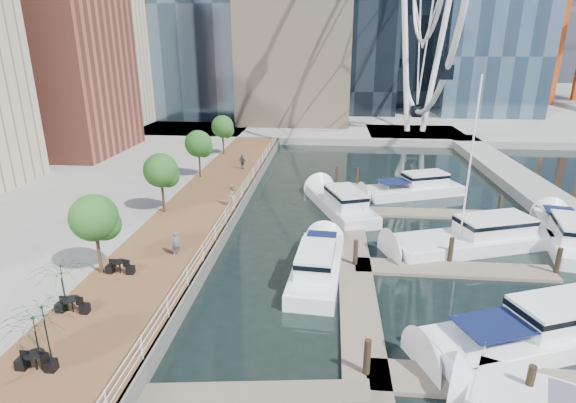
# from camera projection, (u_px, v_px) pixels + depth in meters

# --- Properties ---
(ground) EXTENTS (520.00, 520.00, 0.00)m
(ground) POSITION_uv_depth(u_px,v_px,m) (298.00, 343.00, 20.88)
(ground) COLOR black
(ground) RESTS_ON ground
(boardwalk) EXTENTS (6.00, 60.00, 1.00)m
(boardwalk) POSITION_uv_depth(u_px,v_px,m) (199.00, 214.00, 35.65)
(boardwalk) COLOR brown
(boardwalk) RESTS_ON ground
(seawall) EXTENTS (0.25, 60.00, 1.00)m
(seawall) POSITION_uv_depth(u_px,v_px,m) (236.00, 215.00, 35.38)
(seawall) COLOR #595954
(seawall) RESTS_ON ground
(land_far) EXTENTS (200.00, 114.00, 1.00)m
(land_far) POSITION_uv_depth(u_px,v_px,m) (327.00, 99.00, 116.79)
(land_far) COLOR gray
(land_far) RESTS_ON ground
(breakwater) EXTENTS (4.00, 60.00, 1.00)m
(breakwater) POSITION_uv_depth(u_px,v_px,m) (552.00, 205.00, 37.77)
(breakwater) COLOR gray
(breakwater) RESTS_ON ground
(pier) EXTENTS (14.00, 12.00, 1.00)m
(pier) POSITION_uv_depth(u_px,v_px,m) (414.00, 135.00, 68.44)
(pier) COLOR gray
(pier) RESTS_ON ground
(railing) EXTENTS (0.10, 60.00, 1.05)m
(railing) POSITION_uv_depth(u_px,v_px,m) (234.00, 203.00, 35.06)
(railing) COLOR white
(railing) RESTS_ON boardwalk
(floating_docks) EXTENTS (16.00, 34.00, 2.60)m
(floating_docks) POSITION_uv_depth(u_px,v_px,m) (430.00, 249.00, 29.41)
(floating_docks) COLOR #6D6051
(floating_docks) RESTS_ON ground
(street_trees) EXTENTS (2.60, 42.60, 4.60)m
(street_trees) POSITION_uv_depth(u_px,v_px,m) (161.00, 170.00, 33.70)
(street_trees) COLOR #3F2B1C
(street_trees) RESTS_ON ground
(cafe_tables) EXTENTS (2.50, 13.70, 0.74)m
(cafe_tables) POSITION_uv_depth(u_px,v_px,m) (56.00, 331.00, 19.48)
(cafe_tables) COLOR black
(cafe_tables) RESTS_ON ground
(yacht_foreground) EXTENTS (12.14, 7.17, 2.15)m
(yacht_foreground) POSITION_uv_depth(u_px,v_px,m) (533.00, 345.00, 20.70)
(yacht_foreground) COLOR white
(yacht_foreground) RESTS_ON ground
(pedestrian_near) EXTENTS (0.64, 0.54, 1.49)m
(pedestrian_near) POSITION_uv_depth(u_px,v_px,m) (176.00, 244.00, 27.25)
(pedestrian_near) COLOR #4D5067
(pedestrian_near) RESTS_ON boardwalk
(pedestrian_mid) EXTENTS (1.04, 1.09, 1.76)m
(pedestrian_mid) POSITION_uv_depth(u_px,v_px,m) (231.00, 195.00, 35.76)
(pedestrian_mid) COLOR gray
(pedestrian_mid) RESTS_ON boardwalk
(pedestrian_far) EXTENTS (0.99, 0.85, 1.60)m
(pedestrian_far) POSITION_uv_depth(u_px,v_px,m) (242.00, 162.00, 46.69)
(pedestrian_far) COLOR #373F45
(pedestrian_far) RESTS_ON boardwalk
(moored_yachts) EXTENTS (21.55, 33.90, 11.50)m
(moored_yachts) POSITION_uv_depth(u_px,v_px,m) (456.00, 247.00, 30.95)
(moored_yachts) COLOR white
(moored_yachts) RESTS_ON ground
(cafe_seating) EXTENTS (4.69, 7.39, 2.57)m
(cafe_seating) POSITION_uv_depth(u_px,v_px,m) (50.00, 318.00, 18.79)
(cafe_seating) COLOR #0E331E
(cafe_seating) RESTS_ON ground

